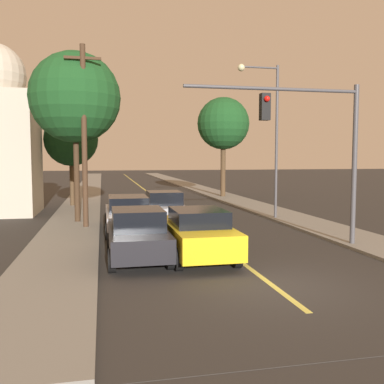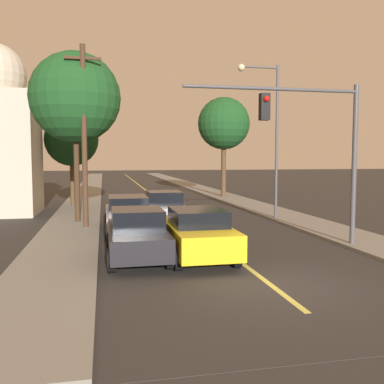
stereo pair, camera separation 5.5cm
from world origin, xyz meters
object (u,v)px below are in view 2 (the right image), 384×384
object	(u,v)px
streetlamp_right	(268,121)
tree_left_near	(71,140)
tree_right_near	(224,124)
car_near_lane_second	(164,207)
car_outer_lane_front	(137,235)
car_outer_lane_second	(128,214)
traffic_signal_mast	(313,133)
utility_pole_left	(84,133)
car_near_lane_front	(197,233)
tree_left_far	(75,98)

from	to	relation	value
streetlamp_right	tree_left_near	world-z (taller)	streetlamp_right
tree_right_near	car_near_lane_second	bearing A→B (deg)	-117.94
car_outer_lane_front	tree_left_near	xyz separation A→B (m)	(-2.99, 15.52, 3.56)
car_outer_lane_second	traffic_signal_mast	world-z (taller)	traffic_signal_mast
streetlamp_right	utility_pole_left	world-z (taller)	utility_pole_left
traffic_signal_mast	tree_right_near	distance (m)	19.56
car_outer_lane_front	tree_right_near	bearing A→B (deg)	66.92
car_near_lane_front	tree_left_near	world-z (taller)	tree_left_near
car_outer_lane_front	car_outer_lane_second	size ratio (longest dim) A/B	0.83
car_near_lane_front	utility_pole_left	size ratio (longest dim) A/B	0.58
streetlamp_right	tree_left_far	world-z (taller)	tree_left_far
traffic_signal_mast	tree_right_near	xyz separation A→B (m)	(2.28, 19.34, 1.82)
car_near_lane_front	tree_left_near	size ratio (longest dim) A/B	0.77
streetlamp_right	tree_left_far	size ratio (longest dim) A/B	0.96
tree_left_far	car_outer_lane_front	bearing A→B (deg)	-74.50
traffic_signal_mast	tree_left_near	size ratio (longest dim) A/B	1.06
traffic_signal_mast	utility_pole_left	size ratio (longest dim) A/B	0.79
car_near_lane_second	traffic_signal_mast	xyz separation A→B (m)	(4.30, -6.92, 3.30)
car_near_lane_second	car_outer_lane_front	world-z (taller)	car_outer_lane_front
car_near_lane_front	tree_right_near	bearing A→B (deg)	71.74
car_outer_lane_front	tree_left_far	bearing A→B (deg)	105.50
car_near_lane_second	utility_pole_left	bearing A→B (deg)	-164.04
car_outer_lane_second	tree_right_near	distance (m)	17.77
car_outer_lane_second	streetlamp_right	size ratio (longest dim) A/B	0.65
streetlamp_right	car_outer_lane_second	bearing A→B (deg)	-162.20
traffic_signal_mast	tree_left_far	xyz separation A→B (m)	(-8.46, 7.60, 1.99)
utility_pole_left	tree_left_near	world-z (taller)	utility_pole_left
car_near_lane_front	car_near_lane_second	bearing A→B (deg)	90.00
car_near_lane_front	car_near_lane_second	xyz separation A→B (m)	(0.00, 7.54, -0.04)
streetlamp_right	tree_left_far	xyz separation A→B (m)	(-9.54, 0.67, 0.99)
streetlamp_right	tree_right_near	xyz separation A→B (m)	(1.21, 12.41, 0.83)
car_near_lane_second	car_outer_lane_front	xyz separation A→B (m)	(-1.90, -7.49, 0.04)
streetlamp_right	tree_right_near	size ratio (longest dim) A/B	0.98
tree_left_far	tree_right_near	bearing A→B (deg)	47.54
tree_right_near	streetlamp_right	bearing A→B (deg)	-95.57
tree_left_far	traffic_signal_mast	bearing A→B (deg)	-41.91
streetlamp_right	car_outer_lane_front	bearing A→B (deg)	-134.13
car_outer_lane_front	traffic_signal_mast	size ratio (longest dim) A/B	0.66
car_outer_lane_second	streetlamp_right	bearing A→B (deg)	17.80
car_near_lane_front	tree_right_near	size ratio (longest dim) A/B	0.59
tree_right_near	car_outer_lane_front	bearing A→B (deg)	-113.08
car_near_lane_front	utility_pole_left	bearing A→B (deg)	119.74
traffic_signal_mast	streetlamp_right	world-z (taller)	streetlamp_right
car_near_lane_second	utility_pole_left	xyz separation A→B (m)	(-3.70, -1.06, 3.52)
car_near_lane_front	tree_left_near	xyz separation A→B (m)	(-4.88, 15.57, 3.56)
car_near_lane_second	car_outer_lane_front	bearing A→B (deg)	-104.21
traffic_signal_mast	utility_pole_left	xyz separation A→B (m)	(-8.01, 5.87, 0.22)
traffic_signal_mast	utility_pole_left	world-z (taller)	utility_pole_left
car_near_lane_front	tree_left_far	bearing A→B (deg)	116.87
car_near_lane_front	car_outer_lane_front	size ratio (longest dim) A/B	1.11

